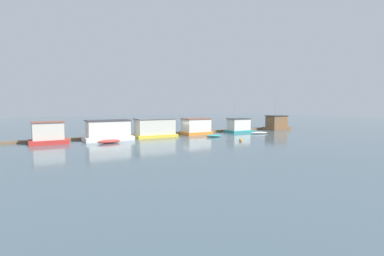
{
  "coord_description": "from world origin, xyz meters",
  "views": [
    {
      "loc": [
        -27.42,
        -47.33,
        5.77
      ],
      "look_at": [
        0.0,
        -1.0,
        1.4
      ],
      "focal_mm": 28.0,
      "sensor_mm": 36.0,
      "label": 1
    }
  ],
  "objects": [
    {
      "name": "houseboat_teal",
      "position": [
        11.49,
        -0.16,
        1.3
      ],
      "size": [
        5.15,
        3.51,
        5.28
      ],
      "color": "teal",
      "rests_on": "ground_plane"
    },
    {
      "name": "ground_plane",
      "position": [
        0.0,
        0.0,
        0.0
      ],
      "size": [
        200.0,
        200.0,
        0.0
      ],
      "primitive_type": "plane",
      "color": "#475B66"
    },
    {
      "name": "dinghy_red",
      "position": [
        -15.72,
        -3.65,
        0.26
      ],
      "size": [
        3.52,
        1.74,
        0.52
      ],
      "color": "red",
      "rests_on": "ground_plane"
    },
    {
      "name": "houseboat_orange",
      "position": [
        1.81,
        0.55,
        1.47
      ],
      "size": [
        5.29,
        3.72,
        3.05
      ],
      "color": "orange",
      "rests_on": "ground_plane"
    },
    {
      "name": "houseboat_brown",
      "position": [
        22.76,
        0.43,
        1.47
      ],
      "size": [
        5.02,
        3.77,
        7.51
      ],
      "color": "brown",
      "rests_on": "ground_plane"
    },
    {
      "name": "dinghy_teal",
      "position": [
        2.17,
        -4.71,
        0.23
      ],
      "size": [
        2.94,
        1.84,
        0.46
      ],
      "color": "teal",
      "rests_on": "ground_plane"
    },
    {
      "name": "houseboat_yellow",
      "position": [
        -6.69,
        0.3,
        1.57
      ],
      "size": [
        7.29,
        3.6,
        3.27
      ],
      "color": "gold",
      "rests_on": "ground_plane"
    },
    {
      "name": "buoy_orange",
      "position": [
        2.13,
        -11.97,
        0.22
      ],
      "size": [
        0.44,
        0.44,
        0.44
      ],
      "primitive_type": "sphere",
      "color": "orange",
      "rests_on": "ground_plane"
    },
    {
      "name": "houseboat_red",
      "position": [
        -23.47,
        0.15,
        1.46
      ],
      "size": [
        5.15,
        3.72,
        3.23
      ],
      "color": "red",
      "rests_on": "ground_plane"
    },
    {
      "name": "dinghy_white",
      "position": [
        13.02,
        -4.55,
        0.19
      ],
      "size": [
        3.54,
        2.32,
        0.37
      ],
      "color": "white",
      "rests_on": "ground_plane"
    },
    {
      "name": "houseboat_white",
      "position": [
        -14.94,
        -0.4,
        1.49
      ],
      "size": [
        7.43,
        3.71,
        3.25
      ],
      "color": "white",
      "rests_on": "ground_plane"
    },
    {
      "name": "dock_walkway",
      "position": [
        0.0,
        3.36,
        0.15
      ],
      "size": [
        59.6,
        1.77,
        0.3
      ],
      "primitive_type": "cube",
      "color": "brown",
      "rests_on": "ground_plane"
    }
  ]
}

